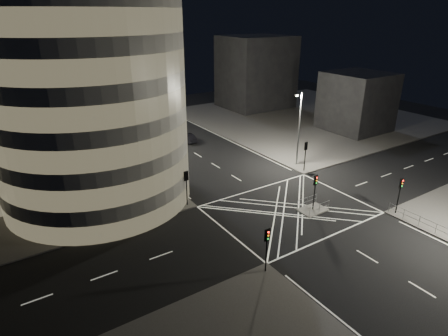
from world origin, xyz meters
TOP-DOWN VIEW (x-y plane):
  - ground at (0.00, 0.00)m, footprint 120.00×120.00m
  - sidewalk_far_right at (29.00, 27.00)m, footprint 42.00×42.00m
  - central_island at (2.00, -1.50)m, footprint 3.00×2.00m
  - office_tower_curved at (-20.74, 18.74)m, footprint 30.00×29.00m
  - office_block_rear at (-22.00, 42.00)m, footprint 24.00×16.00m
  - building_right_far at (26.00, 40.00)m, footprint 14.00×12.00m
  - building_right_near at (30.00, 16.00)m, footprint 10.00×10.00m
  - building_far_end at (-4.00, 58.00)m, footprint 18.00×8.00m
  - tree_a at (-10.50, 9.00)m, footprint 4.18×4.18m
  - tree_b at (-10.50, 15.00)m, footprint 4.59×4.59m
  - tree_c at (-10.50, 21.00)m, footprint 4.18×4.18m
  - tree_d at (-10.50, 27.00)m, footprint 4.28×4.28m
  - tree_e at (-10.50, 33.00)m, footprint 4.38×4.38m
  - traffic_signal_fl at (-8.80, 6.80)m, footprint 0.55×0.22m
  - traffic_signal_nl at (-8.80, -6.80)m, footprint 0.55×0.22m
  - traffic_signal_fr at (8.80, 6.80)m, footprint 0.55×0.22m
  - traffic_signal_nr at (8.80, -6.80)m, footprint 0.55×0.22m
  - traffic_signal_island at (2.00, -1.50)m, footprint 0.55×0.22m
  - street_lamp_left_near at (-9.44, 12.00)m, footprint 1.25×0.25m
  - street_lamp_left_far at (-9.44, 30.00)m, footprint 1.25×0.25m
  - street_lamp_right_far at (9.44, 9.00)m, footprint 1.25×0.25m
  - railing_near_right at (8.30, -12.15)m, footprint 0.06×11.70m
  - railing_island_south at (2.00, -2.40)m, footprint 2.80×0.06m
  - railing_island_north at (2.00, -0.60)m, footprint 2.80×0.06m
  - sedan at (1.50, 26.42)m, footprint 1.92×4.37m

SIDE VIEW (x-z plane):
  - ground at x=0.00m, z-range 0.00..0.00m
  - sidewalk_far_right at x=29.00m, z-range 0.00..0.15m
  - central_island at x=2.00m, z-range 0.00..0.15m
  - sedan at x=1.50m, z-range 0.00..1.40m
  - railing_near_right at x=8.30m, z-range 0.15..1.25m
  - railing_island_south at x=2.00m, z-range 0.15..1.25m
  - railing_island_north at x=2.00m, z-range 0.15..1.25m
  - traffic_signal_fl at x=-8.80m, z-range 0.91..4.91m
  - traffic_signal_nl at x=-8.80m, z-range 0.91..4.91m
  - traffic_signal_fr at x=8.80m, z-range 0.91..4.91m
  - traffic_signal_nr at x=8.80m, z-range 0.91..4.91m
  - traffic_signal_island at x=2.00m, z-range 0.91..4.91m
  - tree_e at x=-10.50m, z-range 0.95..7.61m
  - tree_a at x=-10.50m, z-range 1.14..7.94m
  - tree_b at x=-10.50m, z-range 1.13..8.38m
  - tree_d at x=-10.50m, z-range 1.33..8.65m
  - building_right_near at x=30.00m, z-range 0.15..10.15m
  - tree_c at x=-10.50m, z-range 1.46..8.93m
  - street_lamp_left_near at x=-9.44m, z-range 0.54..10.54m
  - street_lamp_left_far at x=-9.44m, z-range 0.54..10.54m
  - street_lamp_right_far at x=9.44m, z-range 0.54..10.54m
  - building_right_far at x=26.00m, z-range 0.15..15.15m
  - building_far_end at x=-4.00m, z-range 0.00..18.00m
  - office_block_rear at x=-22.00m, z-range 0.15..22.15m
  - office_tower_curved at x=-20.74m, z-range -0.95..26.25m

